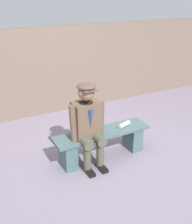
{
  "coord_description": "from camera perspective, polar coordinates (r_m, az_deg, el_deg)",
  "views": [
    {
      "loc": [
        1.83,
        3.3,
        2.46
      ],
      "look_at": [
        0.11,
        0.0,
        0.81
      ],
      "focal_mm": 44.32,
      "sensor_mm": 36.0,
      "label": 1
    }
  ],
  "objects": [
    {
      "name": "seated_man",
      "position": [
        4.01,
        -1.72,
        -2.05
      ],
      "size": [
        0.54,
        0.57,
        1.28
      ],
      "color": "brown",
      "rests_on": "ground"
    },
    {
      "name": "ground_plane",
      "position": [
        4.51,
        1.25,
        -9.16
      ],
      "size": [
        30.0,
        30.0,
        0.0
      ],
      "primitive_type": "plane",
      "color": "slate"
    },
    {
      "name": "stadium_wall",
      "position": [
        5.96,
        -8.72,
        8.48
      ],
      "size": [
        12.0,
        0.24,
        1.8
      ],
      "primitive_type": "cube",
      "color": "#6F5D50",
      "rests_on": "ground"
    },
    {
      "name": "rolled_magazine",
      "position": [
        4.42,
        5.82,
        -2.59
      ],
      "size": [
        0.25,
        0.14,
        0.07
      ],
      "primitive_type": "cylinder",
      "rotation": [
        0.0,
        1.57,
        0.32
      ],
      "color": "beige",
      "rests_on": "bench"
    },
    {
      "name": "bench",
      "position": [
        4.36,
        1.28,
        -6.03
      ],
      "size": [
        1.54,
        0.39,
        0.46
      ],
      "color": "#455E5F",
      "rests_on": "ground"
    }
  ]
}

